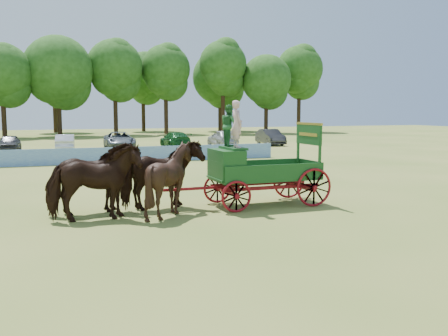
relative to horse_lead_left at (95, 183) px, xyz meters
The scene contains 9 objects.
ground 2.82m from the horse_lead_left, 17.87° to the right, with size 160.00×160.00×0.00m, color olive.
horse_lead_left is the anchor object (origin of this frame).
horse_lead_right 1.10m from the horse_lead_left, 90.00° to the left, with size 1.30×2.85×2.40m, color black.
horse_wheel_left 2.40m from the horse_lead_left, ahead, with size 1.94×2.19×2.41m, color black.
horse_wheel_right 2.64m from the horse_lead_left, 24.62° to the left, with size 1.30×2.85×2.40m, color black.
farm_dray 5.41m from the horse_lead_left, ahead, with size 6.00×2.00×3.78m.
sponsor_banner 17.29m from the horse_lead_left, 85.25° to the left, with size 26.00×0.08×1.05m, color #1F4FAC.
parked_cars 29.57m from the horse_lead_left, 93.65° to the left, with size 45.93×6.86×1.65m.
treeline 60.12m from the horse_lead_left, 95.78° to the left, with size 87.28×24.37×15.93m.
Camera 1 is at (-4.06, -15.00, 3.44)m, focal length 40.00 mm.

